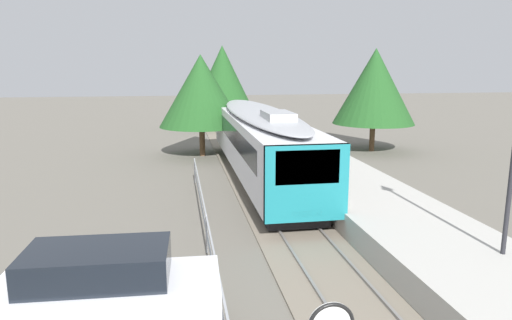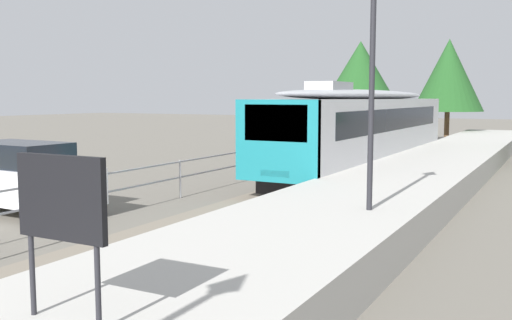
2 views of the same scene
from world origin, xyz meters
name	(u,v)px [view 1 (image 1 of 2)]	position (x,y,z in m)	size (l,w,h in m)	color
ground_plane	(214,241)	(-3.00, 22.00, 0.00)	(160.00, 160.00, 0.00)	#6B665B
track_rails	(301,234)	(0.00, 22.00, 0.03)	(3.20, 60.00, 0.14)	slate
commuter_train	(259,138)	(0.00, 30.32, 2.14)	(2.82, 18.09, 3.74)	silver
station_platform	(391,218)	(3.25, 22.00, 0.45)	(3.90, 60.00, 0.90)	#B7B5AD
parked_suv_white	(107,292)	(-5.65, 16.71, 1.06)	(4.67, 2.08, 2.04)	white
tree_behind_carpark	(375,86)	(9.04, 36.95, 4.39)	(5.46, 5.46, 6.91)	brown
tree_behind_station_far	(201,91)	(-2.51, 37.20, 4.18)	(5.39, 5.39, 6.45)	brown
tree_distant_left	(222,75)	(0.09, 49.66, 4.93)	(5.07, 5.07, 7.56)	brown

